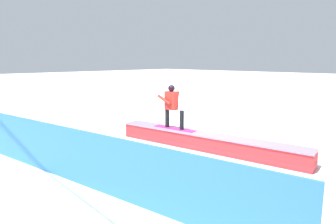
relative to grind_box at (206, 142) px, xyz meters
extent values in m
plane|color=white|center=(0.00, 0.00, -0.23)|extent=(120.00, 120.00, 0.00)
cube|color=red|center=(0.00, 0.00, 0.00)|extent=(6.30, 1.42, 0.47)
cube|color=red|center=(0.00, 0.00, -0.11)|extent=(6.31, 1.43, 0.11)
cube|color=#97829B|center=(0.00, 0.00, 0.26)|extent=(6.31, 1.48, 0.04)
cube|color=#C72781|center=(1.18, 0.16, 0.29)|extent=(1.58, 0.45, 0.01)
cylinder|color=black|center=(1.48, 0.19, 0.60)|extent=(0.15, 0.15, 0.62)
cylinder|color=black|center=(0.88, 0.13, 0.60)|extent=(0.15, 0.15, 0.62)
cube|color=red|center=(1.30, 0.17, 1.21)|extent=(0.42, 0.28, 0.60)
sphere|color=black|center=(1.30, 0.17, 1.62)|extent=(0.22, 0.22, 0.22)
cylinder|color=red|center=(1.47, 0.35, 1.24)|extent=(0.54, 0.14, 0.32)
cylinder|color=red|center=(1.22, 0.00, 1.24)|extent=(0.21, 0.11, 0.56)
cube|color=#3378EF|center=(0.00, 4.02, 0.40)|extent=(8.77, 1.24, 1.26)
camera|label=1|loc=(-5.41, 7.34, 2.54)|focal=32.09mm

